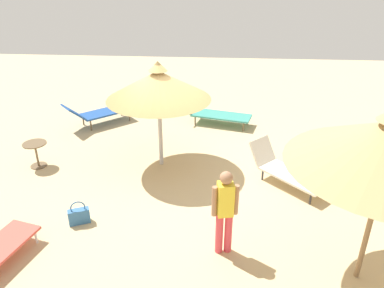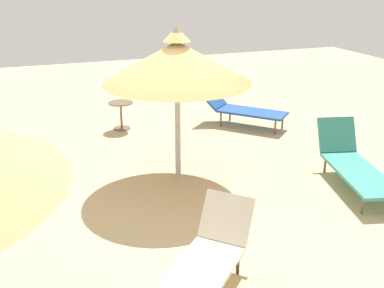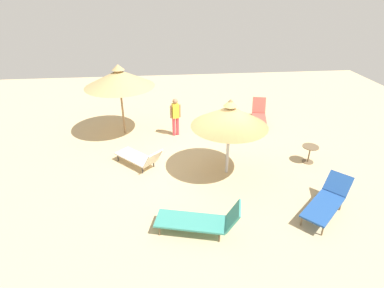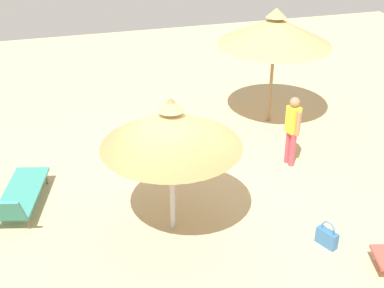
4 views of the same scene
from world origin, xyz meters
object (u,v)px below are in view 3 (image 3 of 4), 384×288
(lounge_chair_near_right, at_px, (259,115))
(parasol_umbrella_front, at_px, (230,116))
(lounge_chair_far_right, at_px, (327,200))
(parasol_umbrella_back, at_px, (119,78))
(lounge_chair_near_left, at_px, (201,220))
(person_standing_edge, at_px, (175,115))
(lounge_chair_far_left, at_px, (140,157))
(side_table_round, at_px, (310,151))
(handbag, at_px, (244,134))

(lounge_chair_near_right, bearing_deg, parasol_umbrella_front, -30.08)
(lounge_chair_far_right, height_order, lounge_chair_near_right, lounge_chair_near_right)
(parasol_umbrella_back, bearing_deg, lounge_chair_near_left, 21.94)
(lounge_chair_near_right, distance_m, person_standing_edge, 3.94)
(parasol_umbrella_front, bearing_deg, lounge_chair_far_left, -102.87)
(lounge_chair_far_right, height_order, side_table_round, lounge_chair_far_right)
(lounge_chair_near_left, bearing_deg, lounge_chair_far_right, 96.42)
(parasol_umbrella_back, distance_m, person_standing_edge, 2.62)
(parasol_umbrella_back, distance_m, side_table_round, 7.61)
(lounge_chair_near_left, distance_m, side_table_round, 5.20)
(lounge_chair_far_left, xyz_separation_m, side_table_round, (0.31, 5.91, 0.08))
(lounge_chair_near_left, relative_size, person_standing_edge, 1.40)
(lounge_chair_near_left, relative_size, handbag, 4.50)
(lounge_chair_near_left, height_order, person_standing_edge, person_standing_edge)
(parasol_umbrella_back, xyz_separation_m, handbag, (0.97, 4.89, -2.19))
(parasol_umbrella_back, bearing_deg, handbag, 78.74)
(lounge_chair_far_left, bearing_deg, side_table_round, 86.97)
(lounge_chair_near_right, bearing_deg, parasol_umbrella_back, -85.37)
(lounge_chair_near_right, height_order, person_standing_edge, person_standing_edge)
(parasol_umbrella_front, relative_size, person_standing_edge, 1.62)
(lounge_chair_near_right, bearing_deg, person_standing_edge, -76.79)
(lounge_chair_near_left, height_order, side_table_round, lounge_chair_near_left)
(person_standing_edge, bearing_deg, handbag, 78.44)
(lounge_chair_far_right, relative_size, lounge_chair_near_left, 0.88)
(parasol_umbrella_front, bearing_deg, parasol_umbrella_back, -133.01)
(handbag, relative_size, side_table_round, 0.79)
(lounge_chair_near_left, distance_m, person_standing_edge, 5.75)
(lounge_chair_far_left, height_order, side_table_round, lounge_chair_far_left)
(lounge_chair_near_right, relative_size, side_table_round, 3.17)
(parasol_umbrella_back, height_order, person_standing_edge, parasol_umbrella_back)
(side_table_round, bearing_deg, person_standing_edge, -120.39)
(lounge_chair_near_right, height_order, lounge_chair_far_left, lounge_chair_near_right)
(handbag, bearing_deg, lounge_chair_near_left, -25.19)
(parasol_umbrella_front, xyz_separation_m, handbag, (-2.45, 1.22, -1.86))
(lounge_chair_far_right, xyz_separation_m, handbag, (-4.76, -1.09, -0.24))
(lounge_chair_far_left, distance_m, handbag, 4.49)
(parasol_umbrella_back, distance_m, lounge_chair_near_left, 6.90)
(parasol_umbrella_front, relative_size, lounge_chair_far_left, 1.47)
(handbag, bearing_deg, lounge_chair_far_right, 12.94)
(handbag, bearing_deg, parasol_umbrella_front, -26.40)
(person_standing_edge, relative_size, handbag, 3.21)
(lounge_chair_near_right, xyz_separation_m, lounge_chair_far_left, (3.25, -5.16, -0.02))
(parasol_umbrella_back, relative_size, side_table_round, 4.63)
(parasol_umbrella_back, relative_size, lounge_chair_far_right, 1.49)
(parasol_umbrella_back, height_order, lounge_chair_near_right, parasol_umbrella_back)
(parasol_umbrella_back, height_order, handbag, parasol_umbrella_back)
(side_table_round, bearing_deg, lounge_chair_near_right, -168.16)
(lounge_chair_near_right, relative_size, lounge_chair_near_left, 0.89)
(lounge_chair_far_right, xyz_separation_m, lounge_chair_near_right, (-6.21, -0.05, -0.04))
(lounge_chair_far_left, relative_size, handbag, 3.55)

